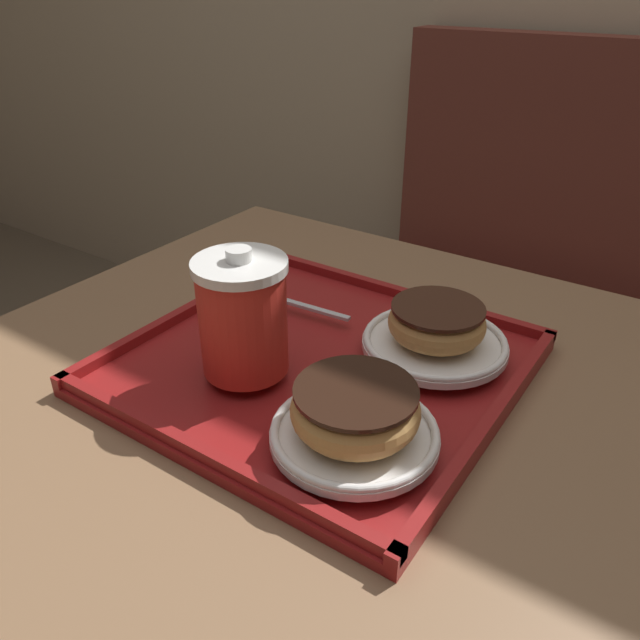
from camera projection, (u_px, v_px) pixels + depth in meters
cafe_table at (314, 492)px, 0.79m from camera, size 0.80×0.78×0.73m
serving_tray at (320, 365)px, 0.69m from camera, size 0.40×0.39×0.02m
coffee_cup_front at (243, 316)px, 0.62m from camera, size 0.09×0.09×0.13m
plate_with_chocolate_donut at (354, 433)px, 0.55m from camera, size 0.15×0.15×0.01m
donut_chocolate_glazed at (355, 408)px, 0.54m from camera, size 0.11×0.11×0.04m
plate_with_plain_donut at (435, 342)px, 0.69m from camera, size 0.16×0.16×0.01m
donut_plain at (437, 322)px, 0.67m from camera, size 0.11×0.11×0.04m
spoon at (277, 296)px, 0.79m from camera, size 0.14×0.02×0.01m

